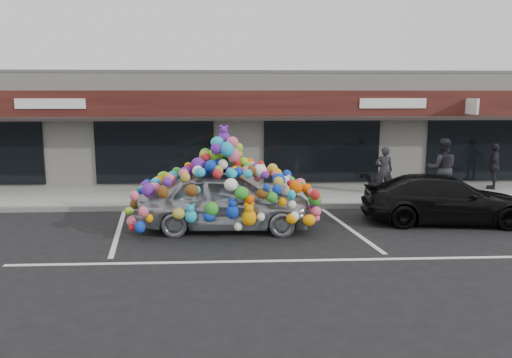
{
  "coord_description": "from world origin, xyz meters",
  "views": [
    {
      "loc": [
        -0.28,
        -12.39,
        3.53
      ],
      "look_at": [
        0.41,
        1.4,
        1.13
      ],
      "focal_mm": 35.0,
      "sensor_mm": 36.0,
      "label": 1
    }
  ],
  "objects_px": {
    "toy_car": "(225,194)",
    "black_sedan": "(445,199)",
    "pedestrian_c": "(494,166)",
    "pedestrian_a": "(384,171)",
    "pedestrian_b": "(442,168)"
  },
  "relations": [
    {
      "from": "toy_car",
      "to": "pedestrian_a",
      "type": "xyz_separation_m",
      "value": [
        5.28,
        3.56,
        0.01
      ]
    },
    {
      "from": "pedestrian_c",
      "to": "toy_car",
      "type": "bearing_deg",
      "value": -35.95
    },
    {
      "from": "toy_car",
      "to": "black_sedan",
      "type": "bearing_deg",
      "value": -84.16
    },
    {
      "from": "pedestrian_a",
      "to": "pedestrian_b",
      "type": "height_order",
      "value": "pedestrian_b"
    },
    {
      "from": "pedestrian_c",
      "to": "black_sedan",
      "type": "bearing_deg",
      "value": -11.65
    },
    {
      "from": "pedestrian_a",
      "to": "pedestrian_b",
      "type": "bearing_deg",
      "value": 161.62
    },
    {
      "from": "black_sedan",
      "to": "pedestrian_c",
      "type": "bearing_deg",
      "value": -35.16
    },
    {
      "from": "toy_car",
      "to": "pedestrian_a",
      "type": "bearing_deg",
      "value": -53.71
    },
    {
      "from": "black_sedan",
      "to": "pedestrian_a",
      "type": "bearing_deg",
      "value": 19.1
    },
    {
      "from": "black_sedan",
      "to": "pedestrian_a",
      "type": "distance_m",
      "value": 3.29
    },
    {
      "from": "pedestrian_b",
      "to": "pedestrian_c",
      "type": "relative_size",
      "value": 1.19
    },
    {
      "from": "toy_car",
      "to": "pedestrian_b",
      "type": "distance_m",
      "value": 7.53
    },
    {
      "from": "toy_car",
      "to": "black_sedan",
      "type": "xyz_separation_m",
      "value": [
        6.01,
        0.37,
        -0.29
      ]
    },
    {
      "from": "toy_car",
      "to": "black_sedan",
      "type": "height_order",
      "value": "toy_car"
    },
    {
      "from": "toy_car",
      "to": "black_sedan",
      "type": "distance_m",
      "value": 6.03
    }
  ]
}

